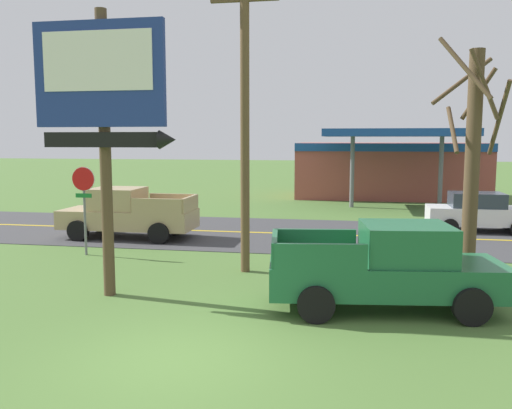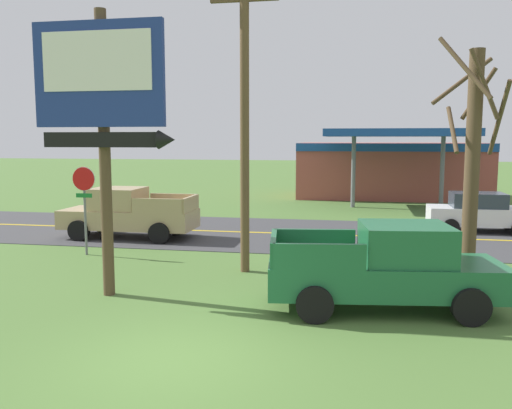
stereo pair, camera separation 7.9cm
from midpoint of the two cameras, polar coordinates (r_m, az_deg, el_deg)
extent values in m
plane|color=#4C7033|center=(9.96, -8.89, -15.92)|extent=(180.00, 180.00, 0.00)
cube|color=#3D3D3F|center=(22.21, 2.22, -3.06)|extent=(140.00, 8.00, 0.02)
cube|color=gold|center=(22.20, 2.22, -3.03)|extent=(126.00, 0.20, 0.01)
cylinder|color=brown|center=(13.61, -15.75, 4.94)|extent=(0.28, 0.28, 6.89)
cube|color=navy|center=(13.53, -16.36, 13.05)|extent=(3.22, 0.16, 2.45)
cube|color=white|center=(13.49, -16.58, 14.32)|extent=(2.71, 0.03, 1.37)
cube|color=black|center=(13.45, -16.14, 6.57)|extent=(2.90, 0.12, 0.36)
cone|color=black|center=(12.80, -9.46, 6.75)|extent=(0.40, 0.44, 0.44)
cylinder|color=slate|center=(18.88, -17.67, -1.80)|extent=(0.08, 0.08, 2.20)
cylinder|color=red|center=(18.70, -17.88, 2.58)|extent=(0.76, 0.03, 0.76)
cylinder|color=white|center=(18.71, -17.85, 2.59)|extent=(0.80, 0.01, 0.80)
cube|color=#19722D|center=(18.74, -17.82, 0.91)|extent=(0.56, 0.03, 0.14)
cylinder|color=brown|center=(15.52, -1.33, 9.27)|extent=(0.26, 0.26, 8.99)
cylinder|color=brown|center=(15.93, 21.67, 3.80)|extent=(0.40, 0.40, 6.24)
cylinder|color=brown|center=(16.12, 24.11, 8.25)|extent=(0.24, 1.40, 1.96)
cylinder|color=brown|center=(16.36, 22.26, 10.72)|extent=(0.90, 0.46, 1.41)
cylinder|color=brown|center=(16.74, 20.72, 12.06)|extent=(1.71, 0.58, 1.36)
cylinder|color=brown|center=(15.78, 19.86, 7.44)|extent=(0.21, 1.21, 1.31)
cylinder|color=brown|center=(15.37, 21.02, 13.30)|extent=(1.32, 0.96, 1.73)
cylinder|color=brown|center=(15.62, 22.80, 11.61)|extent=(0.93, 0.41, 1.84)
cube|color=#A84C42|center=(37.17, 13.79, 3.54)|extent=(12.00, 6.00, 3.60)
cube|color=#19478C|center=(34.08, 14.16, 5.85)|extent=(12.00, 0.12, 0.50)
cube|color=#19478C|center=(31.13, 14.56, 7.33)|extent=(8.00, 5.00, 0.40)
cylinder|color=slate|center=(31.10, 10.02, 3.57)|extent=(0.24, 0.24, 4.20)
cylinder|color=slate|center=(31.44, 18.82, 3.34)|extent=(0.24, 0.24, 4.20)
cube|color=#1E6038|center=(12.67, 13.25, -7.40)|extent=(5.41, 2.63, 0.72)
cube|color=#1E6038|center=(12.59, 15.37, -3.92)|extent=(2.12, 2.03, 0.84)
cube|color=#28333D|center=(12.82, 19.26, -3.87)|extent=(0.32, 1.65, 0.71)
cube|color=#1E6038|center=(13.25, 6.09, -3.80)|extent=(1.95, 0.38, 0.56)
cube|color=#1E6038|center=(11.45, 6.62, -5.51)|extent=(1.95, 0.38, 0.56)
cube|color=#1E6038|center=(12.32, 1.79, -4.57)|extent=(0.37, 1.88, 0.56)
cylinder|color=black|center=(14.05, 19.02, -7.69)|extent=(0.83, 0.38, 0.80)
cylinder|color=black|center=(12.26, 21.59, -9.95)|extent=(0.83, 0.38, 0.80)
cylinder|color=black|center=(13.52, 5.65, -7.92)|extent=(0.83, 0.38, 0.80)
cylinder|color=black|center=(11.64, 6.13, -10.38)|extent=(0.83, 0.38, 0.80)
cube|color=tan|center=(21.71, -13.39, -1.47)|extent=(5.20, 1.96, 0.72)
cube|color=tan|center=(21.80, -14.53, 0.60)|extent=(1.90, 1.80, 0.84)
cube|color=#28333D|center=(22.19, -16.61, 0.64)|extent=(0.10, 1.66, 0.71)
cube|color=tan|center=(20.21, -10.53, -0.18)|extent=(1.95, 0.12, 0.56)
cube|color=tan|center=(21.93, -8.82, 0.40)|extent=(1.95, 0.12, 0.56)
cube|color=tan|center=(20.75, -7.11, 0.07)|extent=(0.12, 1.88, 0.56)
cylinder|color=black|center=(21.61, -18.33, -2.64)|extent=(0.80, 0.28, 0.80)
cylinder|color=black|center=(23.32, -16.03, -1.87)|extent=(0.80, 0.28, 0.80)
cylinder|color=black|center=(20.27, -10.29, -3.01)|extent=(0.80, 0.28, 0.80)
cylinder|color=black|center=(22.09, -8.50, -2.16)|extent=(0.80, 0.28, 0.80)
cube|color=silver|center=(24.41, 22.41, -1.08)|extent=(4.20, 1.76, 0.72)
cube|color=#2D3842|center=(24.30, 22.13, 0.46)|extent=(2.10, 1.56, 0.60)
cylinder|color=black|center=(25.61, 24.82, -1.66)|extent=(0.64, 0.24, 0.64)
cylinder|color=black|center=(25.08, 19.05, -1.57)|extent=(0.64, 0.24, 0.64)
cylinder|color=black|center=(23.36, 19.69, -2.20)|extent=(0.64, 0.24, 0.64)
camera|label=1|loc=(0.04, -90.13, -0.02)|focal=37.97mm
camera|label=2|loc=(0.04, 89.87, 0.02)|focal=37.97mm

